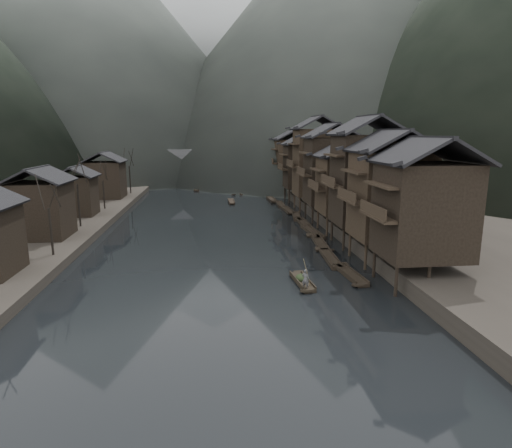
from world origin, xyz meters
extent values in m
plane|color=black|center=(0.00, 0.00, 0.00)|extent=(300.00, 300.00, 0.00)
cube|color=#2D2823|center=(35.00, 40.00, 0.90)|extent=(40.00, 200.00, 1.80)
cube|color=#2D2823|center=(-35.00, 40.00, 0.60)|extent=(40.00, 200.00, 1.20)
cylinder|color=black|center=(14.20, -10.40, 1.30)|extent=(0.30, 0.30, 2.90)
cylinder|color=black|center=(14.20, -5.60, 1.30)|extent=(0.30, 0.30, 2.90)
cylinder|color=black|center=(16.95, -10.40, 1.30)|extent=(0.30, 0.30, 2.90)
cylinder|color=black|center=(16.95, -5.60, 1.30)|extent=(0.30, 0.30, 2.90)
cube|color=black|center=(17.30, -8.00, 6.60)|extent=(7.00, 6.00, 8.00)
cube|color=black|center=(13.30, -8.00, 6.20)|extent=(1.20, 5.70, 0.25)
cylinder|color=black|center=(14.20, -3.40, 1.30)|extent=(0.30, 0.30, 2.90)
cylinder|color=black|center=(14.20, 1.40, 1.30)|extent=(0.30, 0.30, 2.90)
cylinder|color=black|center=(16.95, -3.40, 1.30)|extent=(0.30, 0.30, 2.90)
cylinder|color=black|center=(16.95, 1.40, 1.30)|extent=(0.30, 0.30, 2.90)
cube|color=black|center=(17.30, -1.00, 6.92)|extent=(7.00, 6.00, 8.64)
cube|color=black|center=(13.30, -1.00, 6.49)|extent=(1.20, 5.70, 0.25)
cylinder|color=black|center=(14.20, 3.60, 1.30)|extent=(0.30, 0.30, 2.90)
cylinder|color=black|center=(14.20, 8.40, 1.30)|extent=(0.30, 0.30, 2.90)
cylinder|color=black|center=(16.95, 3.60, 1.30)|extent=(0.30, 0.30, 2.90)
cylinder|color=black|center=(16.95, 8.40, 1.30)|extent=(0.30, 0.30, 2.90)
cube|color=black|center=(17.30, 6.00, 7.72)|extent=(7.00, 6.00, 10.24)
cube|color=black|center=(13.30, 6.00, 7.21)|extent=(1.20, 5.70, 0.25)
cylinder|color=black|center=(14.20, 10.60, 1.30)|extent=(0.30, 0.30, 2.90)
cylinder|color=black|center=(14.20, 15.40, 1.30)|extent=(0.30, 0.30, 2.90)
cylinder|color=black|center=(16.95, 10.60, 1.30)|extent=(0.30, 0.30, 2.90)
cylinder|color=black|center=(16.95, 15.40, 1.30)|extent=(0.30, 0.30, 2.90)
cube|color=black|center=(17.30, 13.00, 6.29)|extent=(7.00, 6.00, 7.37)
cube|color=black|center=(13.30, 13.00, 5.92)|extent=(1.20, 5.70, 0.25)
cylinder|color=black|center=(14.20, 18.60, 1.30)|extent=(0.30, 0.30, 2.90)
cylinder|color=black|center=(14.20, 23.40, 1.30)|extent=(0.30, 0.30, 2.90)
cylinder|color=black|center=(16.95, 18.60, 1.30)|extent=(0.30, 0.30, 2.90)
cylinder|color=black|center=(16.95, 23.40, 1.30)|extent=(0.30, 0.30, 2.90)
cube|color=black|center=(17.30, 21.00, 7.47)|extent=(7.00, 6.00, 9.74)
cube|color=black|center=(13.30, 21.00, 6.98)|extent=(1.20, 5.70, 0.25)
cylinder|color=black|center=(14.20, 27.60, 1.30)|extent=(0.30, 0.30, 2.90)
cylinder|color=black|center=(14.20, 32.40, 1.30)|extent=(0.30, 0.30, 2.90)
cylinder|color=black|center=(16.95, 27.60, 1.30)|extent=(0.30, 0.30, 2.90)
cylinder|color=black|center=(16.95, 32.40, 1.30)|extent=(0.30, 0.30, 2.90)
cube|color=black|center=(17.30, 30.00, 8.15)|extent=(7.00, 6.00, 11.10)
cube|color=black|center=(13.30, 30.00, 7.59)|extent=(1.20, 5.70, 0.25)
cylinder|color=black|center=(14.20, 37.60, 1.30)|extent=(0.30, 0.30, 2.90)
cylinder|color=black|center=(14.20, 42.40, 1.30)|extent=(0.30, 0.30, 2.90)
cylinder|color=black|center=(16.95, 37.60, 1.30)|extent=(0.30, 0.30, 2.90)
cylinder|color=black|center=(16.95, 42.40, 1.30)|extent=(0.30, 0.30, 2.90)
cube|color=black|center=(17.30, 40.00, 6.72)|extent=(7.00, 6.00, 8.24)
cube|color=black|center=(13.30, 40.00, 6.31)|extent=(1.20, 5.70, 0.25)
cylinder|color=black|center=(14.20, 49.60, 1.30)|extent=(0.30, 0.30, 2.90)
cylinder|color=black|center=(14.20, 54.40, 1.30)|extent=(0.30, 0.30, 2.90)
cylinder|color=black|center=(16.95, 49.60, 1.30)|extent=(0.30, 0.30, 2.90)
cylinder|color=black|center=(16.95, 54.40, 1.30)|extent=(0.30, 0.30, 2.90)
cube|color=black|center=(17.30, 52.00, 7.09)|extent=(7.00, 6.00, 8.98)
cube|color=black|center=(13.30, 52.00, 6.64)|extent=(1.20, 5.70, 0.25)
cube|color=black|center=(-20.50, 10.00, 4.45)|extent=(6.00, 6.00, 6.50)
cube|color=black|center=(-20.50, 24.00, 4.10)|extent=(5.00, 5.00, 5.80)
cube|color=black|center=(-20.50, 42.00, 4.60)|extent=(6.50, 6.50, 6.80)
cylinder|color=black|center=(-17.00, 1.84, 3.60)|extent=(0.24, 0.24, 4.80)
cylinder|color=black|center=(-17.00, 15.79, 3.99)|extent=(0.24, 0.24, 5.58)
cylinder|color=black|center=(-17.00, 29.39, 3.48)|extent=(0.24, 0.24, 4.57)
cylinder|color=black|center=(-17.00, 47.71, 3.98)|extent=(0.24, 0.24, 5.55)
cube|color=black|center=(12.11, -5.22, 0.15)|extent=(1.60, 6.14, 0.30)
cube|color=black|center=(12.11, -5.22, 0.33)|extent=(1.64, 6.02, 0.10)
cube|color=black|center=(12.36, -2.32, 0.29)|extent=(0.99, 0.82, 0.33)
cube|color=black|center=(11.87, -8.12, 0.29)|extent=(0.99, 0.82, 0.33)
cube|color=black|center=(11.70, 0.23, 0.15)|extent=(1.55, 7.30, 0.30)
cube|color=black|center=(11.70, 0.23, 0.33)|extent=(1.60, 7.16, 0.10)
cube|color=black|center=(11.48, 3.70, 0.29)|extent=(0.99, 0.94, 0.36)
cube|color=black|center=(11.92, -3.24, 0.29)|extent=(0.99, 0.94, 0.36)
cube|color=black|center=(12.23, 6.80, 0.15)|extent=(1.71, 7.42, 0.30)
cube|color=black|center=(12.23, 6.80, 0.33)|extent=(1.75, 7.28, 0.10)
cube|color=black|center=(11.94, 10.32, 0.29)|extent=(1.01, 0.98, 0.36)
cube|color=black|center=(12.53, 3.28, 0.29)|extent=(1.01, 0.98, 0.36)
cube|color=black|center=(12.71, 12.38, 0.15)|extent=(1.72, 7.52, 0.30)
cube|color=black|center=(12.71, 12.38, 0.33)|extent=(1.76, 7.37, 0.10)
cube|color=black|center=(13.01, 15.94, 0.29)|extent=(1.01, 0.99, 0.36)
cube|color=black|center=(12.41, 8.81, 0.29)|extent=(1.01, 0.99, 0.36)
cube|color=black|center=(12.76, 19.00, 0.15)|extent=(1.18, 5.96, 0.30)
cube|color=black|center=(12.76, 19.00, 0.33)|extent=(1.23, 5.84, 0.10)
cube|color=black|center=(12.72, 21.85, 0.29)|extent=(0.94, 0.75, 0.32)
cube|color=black|center=(12.80, 16.15, 0.29)|extent=(0.94, 0.75, 0.32)
cube|color=black|center=(12.77, 23.47, 0.15)|extent=(2.04, 7.14, 0.30)
cube|color=black|center=(12.77, 23.47, 0.33)|extent=(2.07, 7.01, 0.10)
cube|color=black|center=(12.32, 26.82, 0.29)|extent=(1.04, 0.98, 0.35)
cube|color=black|center=(13.22, 20.11, 0.29)|extent=(1.04, 0.98, 0.35)
cube|color=black|center=(12.36, 28.85, 0.15)|extent=(1.41, 6.62, 0.30)
cube|color=black|center=(12.36, 28.85, 0.33)|extent=(1.46, 6.49, 0.10)
cube|color=black|center=(12.52, 32.00, 0.29)|extent=(0.97, 0.85, 0.34)
cube|color=black|center=(12.21, 25.70, 0.29)|extent=(0.97, 0.85, 0.34)
cube|color=black|center=(12.10, 35.33, 0.15)|extent=(1.46, 6.83, 0.30)
cube|color=black|center=(12.10, 35.33, 0.33)|extent=(1.50, 6.69, 0.10)
cube|color=black|center=(11.92, 38.58, 0.29)|extent=(0.98, 0.88, 0.35)
cube|color=black|center=(12.27, 32.08, 0.29)|extent=(0.98, 0.88, 0.35)
cube|color=black|center=(11.33, 40.85, 0.15)|extent=(1.36, 6.58, 0.30)
cube|color=black|center=(11.33, 40.85, 0.33)|extent=(1.41, 6.45, 0.10)
cube|color=black|center=(11.45, 43.98, 0.29)|extent=(0.97, 0.84, 0.34)
cube|color=black|center=(11.20, 37.71, 0.29)|extent=(0.97, 0.84, 0.34)
cube|color=black|center=(12.27, 49.18, 0.15)|extent=(1.13, 6.34, 0.30)
cube|color=black|center=(12.27, 49.18, 0.33)|extent=(1.18, 6.21, 0.10)
cube|color=black|center=(12.28, 52.22, 0.29)|extent=(0.94, 0.78, 0.33)
cube|color=black|center=(12.25, 46.14, 0.29)|extent=(0.94, 0.78, 0.33)
cube|color=black|center=(3.25, 39.26, 0.15)|extent=(1.12, 5.65, 0.30)
cube|color=black|center=(3.25, 39.26, 0.33)|extent=(1.16, 5.54, 0.10)
cube|color=black|center=(3.30, 41.96, 0.29)|extent=(0.86, 0.72, 0.32)
cube|color=black|center=(3.19, 36.56, 0.29)|extent=(0.86, 0.72, 0.32)
cube|color=black|center=(5.19, 51.04, 0.15)|extent=(3.03, 5.39, 0.30)
cube|color=black|center=(5.19, 51.04, 0.33)|extent=(3.03, 5.31, 0.10)
cube|color=black|center=(6.20, 53.44, 0.29)|extent=(1.04, 0.95, 0.31)
cube|color=black|center=(4.18, 48.64, 0.29)|extent=(1.04, 0.95, 0.31)
cube|color=black|center=(-3.99, 58.82, 0.15)|extent=(1.28, 6.00, 0.30)
cube|color=black|center=(-3.99, 58.82, 0.33)|extent=(1.32, 5.88, 0.10)
cube|color=black|center=(-3.85, 61.67, 0.29)|extent=(0.88, 0.78, 0.32)
cube|color=black|center=(-4.12, 55.96, 0.29)|extent=(0.88, 0.78, 0.32)
cube|color=#4C4C4F|center=(0.00, 72.00, 7.20)|extent=(40.00, 6.00, 1.60)
cube|color=#4C4C4F|center=(0.00, 69.30, 8.50)|extent=(40.00, 0.50, 1.00)
cube|color=#4C4C4F|center=(0.00, 74.70, 8.50)|extent=(40.00, 0.50, 1.00)
cube|color=#4C4C4F|center=(-14.00, 72.00, 3.20)|extent=(3.20, 6.00, 6.40)
cube|color=#4C4C4F|center=(-4.50, 72.00, 3.20)|extent=(3.20, 6.00, 6.40)
cube|color=#4C4C4F|center=(4.50, 72.00, 3.20)|extent=(3.20, 6.00, 6.40)
cube|color=#4C4C4F|center=(14.00, 72.00, 3.20)|extent=(3.20, 6.00, 6.40)
cone|color=#474F49|center=(55.00, 130.00, 53.74)|extent=(195.00, 195.00, 107.47)
cone|color=#474F49|center=(-50.00, 135.00, 49.71)|extent=(168.00, 168.00, 99.42)
cone|color=gray|center=(0.00, 210.00, 53.96)|extent=(320.00, 320.00, 107.92)
cube|color=black|center=(7.27, -6.66, 0.15)|extent=(1.41, 4.91, 0.30)
cube|color=black|center=(7.27, -6.66, 0.33)|extent=(1.45, 4.82, 0.10)
cube|color=black|center=(7.44, -4.34, 0.29)|extent=(0.94, 0.67, 0.30)
cube|color=black|center=(7.10, -8.98, 0.29)|extent=(0.94, 0.67, 0.30)
ellipsoid|color=black|center=(7.29, -6.42, 0.79)|extent=(1.16, 1.52, 0.70)
imported|color=#535255|center=(7.13, -8.50, 1.30)|extent=(0.75, 0.68, 1.73)
cylinder|color=#8C7A51|center=(7.33, -8.50, 4.02)|extent=(1.35, 2.02, 3.69)
camera|label=1|loc=(-0.59, -41.92, 13.03)|focal=30.00mm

